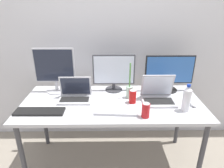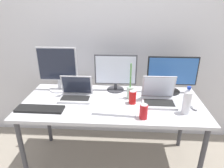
{
  "view_description": "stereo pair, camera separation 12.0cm",
  "coord_description": "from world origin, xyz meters",
  "px_view_note": "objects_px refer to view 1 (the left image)",
  "views": [
    {
      "loc": [
        -0.02,
        -1.67,
        1.63
      ],
      "look_at": [
        0.0,
        0.0,
        0.92
      ],
      "focal_mm": 32.0,
      "sensor_mm": 36.0,
      "label": 1
    },
    {
      "loc": [
        0.1,
        -1.67,
        1.63
      ],
      "look_at": [
        0.0,
        0.0,
        0.92
      ],
      "focal_mm": 32.0,
      "sensor_mm": 36.0,
      "label": 2
    }
  ],
  "objects_px": {
    "water_bottle": "(187,99)",
    "soda_can_near_keyboard": "(146,110)",
    "laptop_secondary": "(158,95)",
    "mouse_by_keyboard": "(193,104)",
    "work_desk": "(112,107)",
    "monitor_left": "(55,69)",
    "laptop_silver": "(75,94)",
    "keyboard_main": "(40,112)",
    "monitor_center": "(114,72)",
    "soda_can_by_laptop": "(133,97)",
    "keyboard_aux": "(116,111)",
    "bamboo_vase": "(129,91)",
    "monitor_right": "(169,72)"
  },
  "relations": [
    {
      "from": "water_bottle",
      "to": "soda_can_near_keyboard",
      "type": "bearing_deg",
      "value": -164.68
    },
    {
      "from": "laptop_secondary",
      "to": "soda_can_by_laptop",
      "type": "relative_size",
      "value": 2.41
    },
    {
      "from": "monitor_center",
      "to": "monitor_right",
      "type": "height_order",
      "value": "monitor_center"
    },
    {
      "from": "water_bottle",
      "to": "soda_can_by_laptop",
      "type": "bearing_deg",
      "value": 161.3
    },
    {
      "from": "monitor_center",
      "to": "keyboard_main",
      "type": "relative_size",
      "value": 1.03
    },
    {
      "from": "keyboard_main",
      "to": "soda_can_by_laptop",
      "type": "relative_size",
      "value": 3.32
    },
    {
      "from": "keyboard_main",
      "to": "keyboard_aux",
      "type": "height_order",
      "value": "same"
    },
    {
      "from": "monitor_center",
      "to": "water_bottle",
      "type": "distance_m",
      "value": 0.76
    },
    {
      "from": "laptop_secondary",
      "to": "mouse_by_keyboard",
      "type": "xyz_separation_m",
      "value": [
        0.31,
        -0.1,
        -0.04
      ]
    },
    {
      "from": "keyboard_aux",
      "to": "keyboard_main",
      "type": "bearing_deg",
      "value": -175.24
    },
    {
      "from": "soda_can_by_laptop",
      "to": "keyboard_main",
      "type": "bearing_deg",
      "value": -168.11
    },
    {
      "from": "monitor_left",
      "to": "bamboo_vase",
      "type": "xyz_separation_m",
      "value": [
        0.75,
        -0.16,
        -0.17
      ]
    },
    {
      "from": "monitor_right",
      "to": "soda_can_by_laptop",
      "type": "height_order",
      "value": "monitor_right"
    },
    {
      "from": "laptop_silver",
      "to": "soda_can_near_keyboard",
      "type": "relative_size",
      "value": 2.43
    },
    {
      "from": "water_bottle",
      "to": "monitor_right",
      "type": "bearing_deg",
      "value": 95.53
    },
    {
      "from": "keyboard_main",
      "to": "monitor_center",
      "type": "bearing_deg",
      "value": 35.92
    },
    {
      "from": "laptop_silver",
      "to": "bamboo_vase",
      "type": "height_order",
      "value": "bamboo_vase"
    },
    {
      "from": "monitor_center",
      "to": "monitor_left",
      "type": "bearing_deg",
      "value": -178.36
    },
    {
      "from": "mouse_by_keyboard",
      "to": "soda_can_by_laptop",
      "type": "xyz_separation_m",
      "value": [
        -0.55,
        0.06,
        0.05
      ]
    },
    {
      "from": "laptop_silver",
      "to": "keyboard_aux",
      "type": "xyz_separation_m",
      "value": [
        0.39,
        -0.24,
        -0.04
      ]
    },
    {
      "from": "monitor_right",
      "to": "keyboard_aux",
      "type": "height_order",
      "value": "monitor_right"
    },
    {
      "from": "keyboard_main",
      "to": "keyboard_aux",
      "type": "distance_m",
      "value": 0.65
    },
    {
      "from": "monitor_right",
      "to": "laptop_silver",
      "type": "height_order",
      "value": "monitor_right"
    },
    {
      "from": "laptop_secondary",
      "to": "keyboard_main",
      "type": "height_order",
      "value": "laptop_secondary"
    },
    {
      "from": "water_bottle",
      "to": "laptop_secondary",
      "type": "bearing_deg",
      "value": 137.12
    },
    {
      "from": "laptop_silver",
      "to": "soda_can_by_laptop",
      "type": "distance_m",
      "value": 0.55
    },
    {
      "from": "monitor_left",
      "to": "laptop_silver",
      "type": "distance_m",
      "value": 0.35
    },
    {
      "from": "laptop_secondary",
      "to": "keyboard_main",
      "type": "xyz_separation_m",
      "value": [
        -1.05,
        -0.21,
        -0.05
      ]
    },
    {
      "from": "laptop_silver",
      "to": "mouse_by_keyboard",
      "type": "xyz_separation_m",
      "value": [
        1.09,
        -0.14,
        -0.04
      ]
    },
    {
      "from": "water_bottle",
      "to": "bamboo_vase",
      "type": "xyz_separation_m",
      "value": [
        -0.46,
        0.25,
        -0.04
      ]
    },
    {
      "from": "water_bottle",
      "to": "soda_can_near_keyboard",
      "type": "distance_m",
      "value": 0.38
    },
    {
      "from": "monitor_left",
      "to": "monitor_right",
      "type": "xyz_separation_m",
      "value": [
        1.17,
        0.01,
        -0.04
      ]
    },
    {
      "from": "work_desk",
      "to": "monitor_center",
      "type": "bearing_deg",
      "value": 85.27
    },
    {
      "from": "laptop_secondary",
      "to": "mouse_by_keyboard",
      "type": "height_order",
      "value": "laptop_secondary"
    },
    {
      "from": "laptop_secondary",
      "to": "soda_can_near_keyboard",
      "type": "relative_size",
      "value": 2.41
    },
    {
      "from": "keyboard_aux",
      "to": "soda_can_by_laptop",
      "type": "height_order",
      "value": "soda_can_by_laptop"
    },
    {
      "from": "monitor_center",
      "to": "soda_can_by_laptop",
      "type": "bearing_deg",
      "value": -59.17
    },
    {
      "from": "keyboard_main",
      "to": "bamboo_vase",
      "type": "bearing_deg",
      "value": 19.89
    },
    {
      "from": "mouse_by_keyboard",
      "to": "soda_can_near_keyboard",
      "type": "relative_size",
      "value": 0.83
    },
    {
      "from": "work_desk",
      "to": "monitor_left",
      "type": "height_order",
      "value": "monitor_left"
    },
    {
      "from": "monitor_center",
      "to": "laptop_secondary",
      "type": "height_order",
      "value": "monitor_center"
    },
    {
      "from": "laptop_silver",
      "to": "laptop_secondary",
      "type": "distance_m",
      "value": 0.79
    },
    {
      "from": "monitor_left",
      "to": "water_bottle",
      "type": "distance_m",
      "value": 1.29
    },
    {
      "from": "mouse_by_keyboard",
      "to": "monitor_right",
      "type": "bearing_deg",
      "value": 119.4
    },
    {
      "from": "work_desk",
      "to": "mouse_by_keyboard",
      "type": "bearing_deg",
      "value": -6.75
    },
    {
      "from": "soda_can_by_laptop",
      "to": "monitor_right",
      "type": "bearing_deg",
      "value": 34.26
    },
    {
      "from": "mouse_by_keyboard",
      "to": "water_bottle",
      "type": "relative_size",
      "value": 0.43
    },
    {
      "from": "soda_can_near_keyboard",
      "to": "bamboo_vase",
      "type": "height_order",
      "value": "bamboo_vase"
    },
    {
      "from": "mouse_by_keyboard",
      "to": "soda_can_by_laptop",
      "type": "distance_m",
      "value": 0.56
    },
    {
      "from": "soda_can_near_keyboard",
      "to": "monitor_left",
      "type": "bearing_deg",
      "value": 148.69
    }
  ]
}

